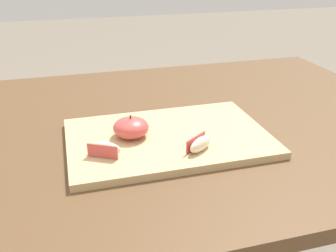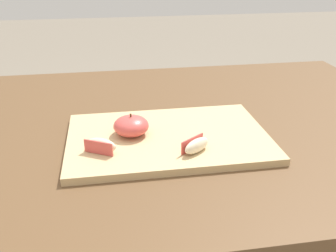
{
  "view_description": "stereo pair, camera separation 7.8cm",
  "coord_description": "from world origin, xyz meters",
  "views": [
    {
      "loc": [
        -0.15,
        -0.78,
        1.1
      ],
      "look_at": [
        0.04,
        -0.1,
        0.77
      ],
      "focal_mm": 40.39,
      "sensor_mm": 36.0,
      "label": 1
    },
    {
      "loc": [
        -0.08,
        -0.8,
        1.1
      ],
      "look_at": [
        0.04,
        -0.1,
        0.77
      ],
      "focal_mm": 40.39,
      "sensor_mm": 36.0,
      "label": 2
    }
  ],
  "objects": [
    {
      "name": "apple_half_skin_up",
      "position": [
        -0.04,
        -0.09,
        0.77
      ],
      "size": [
        0.07,
        0.07,
        0.05
      ],
      "color": "#D14C47",
      "rests_on": "cutting_board"
    },
    {
      "name": "apple_wedge_front",
      "position": [
        -0.1,
        -0.15,
        0.76
      ],
      "size": [
        0.06,
        0.05,
        0.03
      ],
      "color": "beige",
      "rests_on": "cutting_board"
    },
    {
      "name": "apple_wedge_near_knife",
      "position": [
        0.08,
        -0.18,
        0.76
      ],
      "size": [
        0.06,
        0.05,
        0.03
      ],
      "color": "beige",
      "rests_on": "cutting_board"
    },
    {
      "name": "dining_table",
      "position": [
        0.0,
        0.0,
        0.64
      ],
      "size": [
        1.38,
        0.86,
        0.73
      ],
      "color": "brown",
      "rests_on": "ground_plane"
    },
    {
      "name": "cutting_board",
      "position": [
        0.04,
        -0.1,
        0.74
      ],
      "size": [
        0.42,
        0.27,
        0.02
      ],
      "color": "tan",
      "rests_on": "dining_table"
    }
  ]
}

